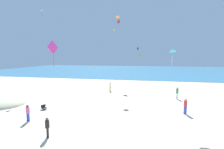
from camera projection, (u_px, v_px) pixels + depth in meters
name	position (u px, v px, depth m)	size (l,w,h in m)	color
ground_plane	(117.00, 97.00, 21.18)	(120.00, 120.00, 0.00)	beige
ocean_water	(134.00, 70.00, 66.39)	(120.00, 60.00, 0.05)	teal
beach_chair_far_left	(44.00, 107.00, 16.32)	(0.79, 0.75, 0.53)	black
person_0	(47.00, 126.00, 10.54)	(0.41, 0.41, 1.46)	black
person_1	(185.00, 105.00, 14.96)	(0.41, 0.41, 1.58)	blue
person_2	(177.00, 92.00, 20.32)	(0.44, 0.44, 1.62)	white
person_3	(110.00, 86.00, 25.00)	(0.36, 0.36, 1.54)	yellow
person_4	(28.00, 112.00, 13.20)	(0.33, 0.33, 1.52)	blue
kite_red	(119.00, 21.00, 30.92)	(1.05, 0.88, 1.45)	red
kite_yellow	(114.00, 30.00, 39.04)	(0.58, 0.75, 1.02)	yellow
kite_lime	(140.00, 56.00, 40.08)	(0.89, 0.60, 1.92)	#99DB33
kite_black	(138.00, 49.00, 36.02)	(0.37, 0.75, 1.65)	black
kite_teal	(172.00, 51.00, 13.35)	(0.87, 0.89, 1.52)	#1EADAD
kite_orange	(117.00, 17.00, 24.55)	(0.64, 0.53, 1.49)	orange
kite_magenta	(53.00, 48.00, 11.61)	(0.31, 1.06, 2.07)	#DB3DA8
kite_green	(41.00, 11.00, 24.90)	(0.39, 0.49, 1.12)	green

